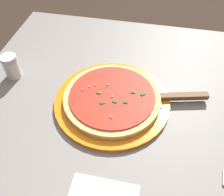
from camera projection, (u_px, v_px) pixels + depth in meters
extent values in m
cube|color=black|center=(59.00, 93.00, 1.26)|extent=(0.06, 0.06, 0.74)
cube|color=black|center=(210.00, 116.00, 1.16)|extent=(0.06, 0.06, 0.74)
cube|color=gray|center=(117.00, 124.00, 0.66)|extent=(0.96, 0.87, 0.03)
cylinder|color=orange|center=(112.00, 101.00, 0.69)|extent=(0.31, 0.31, 0.01)
cylinder|color=#DBB26B|center=(112.00, 98.00, 0.68)|extent=(0.26, 0.26, 0.02)
cylinder|color=red|center=(112.00, 95.00, 0.67)|extent=(0.23, 0.23, 0.00)
sphere|color=#EFEACC|center=(107.00, 85.00, 0.69)|extent=(0.01, 0.01, 0.01)
sphere|color=#EFEACC|center=(110.00, 116.00, 0.62)|extent=(0.00, 0.00, 0.00)
sphere|color=#EFEACC|center=(89.00, 87.00, 0.69)|extent=(0.01, 0.01, 0.01)
sphere|color=#EFEACC|center=(112.00, 97.00, 0.66)|extent=(0.01, 0.01, 0.01)
sphere|color=#EFEACC|center=(109.00, 92.00, 0.67)|extent=(0.00, 0.00, 0.00)
sphere|color=#EFEACC|center=(82.00, 90.00, 0.68)|extent=(0.00, 0.00, 0.00)
sphere|color=#EFEACC|center=(95.00, 85.00, 0.69)|extent=(0.01, 0.01, 0.01)
sphere|color=#EFEACC|center=(137.00, 121.00, 0.61)|extent=(0.00, 0.00, 0.00)
sphere|color=#EFEACC|center=(100.00, 93.00, 0.67)|extent=(0.00, 0.00, 0.00)
sphere|color=#EFEACC|center=(111.00, 118.00, 0.62)|extent=(0.00, 0.00, 0.00)
cube|color=#23561E|center=(125.00, 102.00, 0.65)|extent=(0.01, 0.01, 0.00)
cube|color=#23561E|center=(115.00, 101.00, 0.65)|extent=(0.01, 0.01, 0.00)
cube|color=#23561E|center=(133.00, 92.00, 0.67)|extent=(0.01, 0.01, 0.00)
cube|color=#23561E|center=(102.00, 103.00, 0.65)|extent=(0.01, 0.01, 0.00)
cube|color=#23561E|center=(143.00, 94.00, 0.67)|extent=(0.01, 0.01, 0.00)
cube|color=#23561E|center=(99.00, 92.00, 0.67)|extent=(0.01, 0.01, 0.00)
cube|color=silver|center=(144.00, 99.00, 0.68)|extent=(0.09, 0.10, 0.00)
cube|color=brown|center=(184.00, 96.00, 0.68)|extent=(0.05, 0.13, 0.01)
cylinder|color=silver|center=(12.00, 69.00, 0.74)|extent=(0.04, 0.04, 0.06)
cylinder|color=silver|center=(8.00, 59.00, 0.72)|extent=(0.05, 0.05, 0.01)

